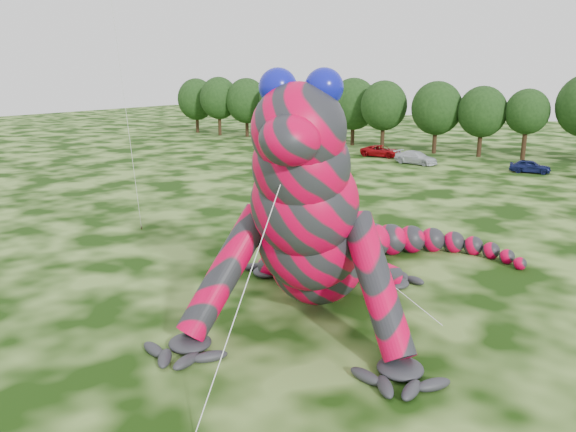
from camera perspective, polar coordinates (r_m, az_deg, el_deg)
The scene contains 20 objects.
ground at distance 24.64m, azimuth -7.46°, elevation -11.29°, with size 240.00×240.00×0.00m, color #16330A.
inflatable_gecko at distance 26.44m, azimuth 3.70°, elevation 3.02°, with size 18.26×21.68×10.84m, color #CB0033, non-canonical shape.
tree_0 at distance 102.91m, azimuth -9.26°, elevation 11.01°, with size 6.91×6.22×9.51m, color black, non-canonical shape.
tree_1 at distance 97.93m, azimuth -7.00°, elevation 11.00°, with size 6.74×6.07×9.81m, color black, non-canonical shape.
tree_2 at distance 95.15m, azimuth -4.22°, elevation 10.92°, with size 7.04×6.34×9.64m, color black, non-canonical shape.
tree_3 at distance 89.51m, azimuth -1.10°, elevation 10.67°, with size 5.81×5.23×9.44m, color black, non-canonical shape.
tree_4 at distance 87.66m, azimuth 2.85°, elevation 10.45°, with size 6.22×5.60×9.06m, color black, non-canonical shape.
tree_5 at distance 84.28m, azimuth 6.64°, elevation 10.46°, with size 7.16×6.44×9.80m, color black, non-canonical shape.
tree_6 at distance 80.34m, azimuth 9.66°, elevation 10.06°, with size 6.52×5.86×9.49m, color black, non-canonical shape.
tree_7 at distance 77.76m, azimuth 14.81°, elevation 9.64°, with size 6.68×6.01×9.48m, color black, non-canonical shape.
tree_8 at distance 76.29m, azimuth 19.05°, elevation 9.05°, with size 6.14×5.53×8.94m, color black, non-canonical shape.
tree_9 at distance 75.52m, azimuth 23.03°, elevation 8.54°, with size 5.27×4.74×8.68m, color black, non-canonical shape.
car_0 at distance 78.92m, azimuth -1.54°, elevation 7.21°, with size 1.60×3.99×1.36m, color silver.
car_1 at distance 77.72m, azimuth 3.06°, elevation 7.06°, with size 1.38×3.96×1.30m, color black.
car_2 at distance 73.52m, azimuth 9.46°, elevation 6.52°, with size 2.42×5.24×1.46m, color #98070C.
car_3 at distance 68.50m, azimuth 12.88°, elevation 5.80°, with size 2.12×5.22×1.51m, color silver.
car_4 at distance 66.25m, azimuth 23.37°, elevation 4.66°, with size 1.69×4.21×1.43m, color #111849.
spectator_4 at distance 59.99m, azimuth 0.93°, elevation 5.15°, with size 0.91×0.59×1.87m, color gray.
spectator_1 at distance 47.74m, azimuth 5.45°, elevation 2.50°, with size 0.78×0.61×1.61m, color gray.
spectator_0 at distance 42.82m, azimuth 4.25°, elevation 1.13°, with size 0.58×0.38×1.60m, color gray.
Camera 1 is at (14.68, -16.66, 10.66)m, focal length 35.00 mm.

